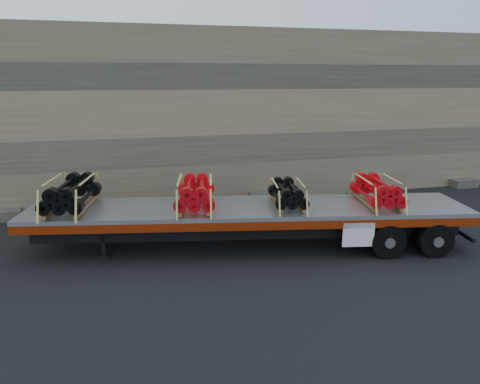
# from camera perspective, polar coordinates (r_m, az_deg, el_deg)

# --- Properties ---
(ground) EXTENTS (120.00, 120.00, 0.00)m
(ground) POSITION_cam_1_polar(r_m,az_deg,el_deg) (14.85, 1.33, -6.16)
(ground) COLOR black
(ground) RESTS_ON ground
(rock_wall) EXTENTS (44.00, 3.00, 7.00)m
(rock_wall) POSITION_cam_1_polar(r_m,az_deg,el_deg) (20.32, -4.00, 9.35)
(rock_wall) COLOR #7A6B54
(rock_wall) RESTS_ON ground
(trailer) EXTENTS (13.34, 5.17, 1.31)m
(trailer) POSITION_cam_1_polar(r_m,az_deg,el_deg) (14.25, 1.00, -4.24)
(trailer) COLOR #AEB1B6
(trailer) RESTS_ON ground
(bundle_front) EXTENTS (1.69, 2.62, 0.86)m
(bundle_front) POSITION_cam_1_polar(r_m,az_deg,el_deg) (14.50, -19.89, -0.31)
(bundle_front) COLOR black
(bundle_front) RESTS_ON trailer
(bundle_midfront) EXTENTS (1.57, 2.44, 0.80)m
(bundle_midfront) POSITION_cam_1_polar(r_m,az_deg,el_deg) (13.93, -5.47, -0.21)
(bundle_midfront) COLOR red
(bundle_midfront) RESTS_ON trailer
(bundle_midrear) EXTENTS (1.33, 2.06, 0.68)m
(bundle_midrear) POSITION_cam_1_polar(r_m,az_deg,el_deg) (14.12, 5.80, -0.29)
(bundle_midrear) COLOR black
(bundle_midrear) RESTS_ON trailer
(bundle_rear) EXTENTS (1.48, 2.30, 0.76)m
(bundle_rear) POSITION_cam_1_polar(r_m,az_deg,el_deg) (14.80, 16.35, 0.03)
(bundle_rear) COLOR red
(bundle_rear) RESTS_ON trailer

